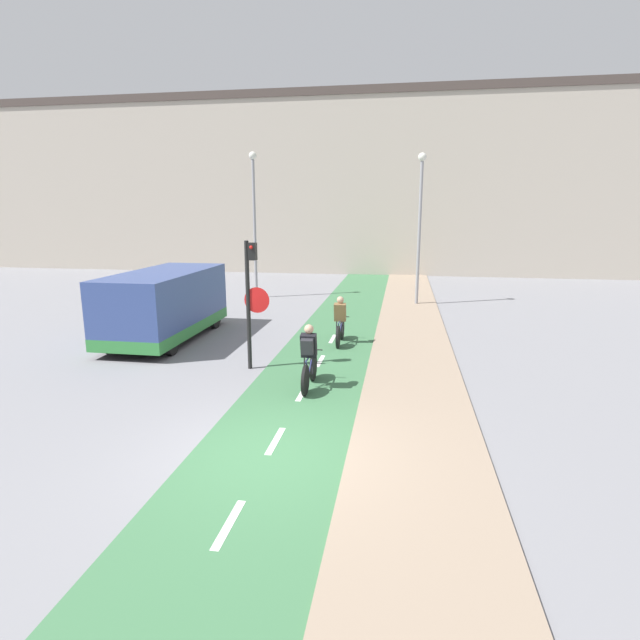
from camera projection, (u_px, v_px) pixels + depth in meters
name	position (u px, v px, depth m)	size (l,w,h in m)	color
ground_plane	(268.00, 455.00, 8.60)	(120.00, 120.00, 0.00)	gray
bike_lane	(268.00, 454.00, 8.60)	(2.69, 60.00, 0.02)	#3D7047
sidewalk_strip	(418.00, 466.00, 8.19)	(2.40, 60.00, 0.05)	gray
building_row_background	(373.00, 185.00, 33.94)	(60.00, 5.20, 11.63)	#B2A899
traffic_light_pole	(251.00, 291.00, 12.86)	(0.67, 0.25, 3.38)	black
street_lamp_far	(254.00, 210.00, 23.32)	(0.36, 0.36, 6.77)	gray
street_lamp_sidewalk	(420.00, 213.00, 21.53)	(0.36, 0.36, 6.52)	gray
cyclist_near	(309.00, 359.00, 11.67)	(0.46, 1.74, 1.55)	black
cyclist_far	(340.00, 323.00, 15.62)	(0.46, 1.72, 1.52)	black
van	(165.00, 306.00, 16.16)	(2.19, 5.35, 2.22)	#334784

